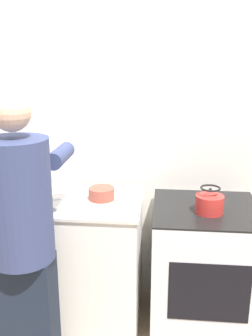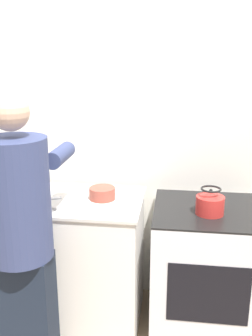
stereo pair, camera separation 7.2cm
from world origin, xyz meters
TOP-DOWN VIEW (x-y plane):
  - wall_back at (0.00, 0.73)m, footprint 8.00×0.05m
  - counter at (-0.39, 0.30)m, footprint 1.58×0.63m
  - oven at (0.82, 0.33)m, footprint 0.68×0.67m
  - person at (-0.20, -0.20)m, footprint 0.39×0.62m
  - cutting_board at (-0.23, 0.21)m, footprint 0.40×0.22m
  - knife at (-0.22, 0.22)m, footprint 0.21×0.11m
  - kettle at (0.83, 0.25)m, footprint 0.17×0.17m
  - bowl_prep at (0.14, 0.33)m, footprint 0.17×0.17m

SIDE VIEW (x-z plane):
  - oven at x=0.82m, z-range 0.00..0.88m
  - counter at x=-0.39m, z-range 0.00..0.92m
  - person at x=-0.20m, z-range 0.07..1.71m
  - cutting_board at x=-0.23m, z-range 0.92..0.93m
  - knife at x=-0.22m, z-range 0.93..0.94m
  - kettle at x=0.83m, z-range 0.87..1.03m
  - bowl_prep at x=0.14m, z-range 0.92..0.99m
  - wall_back at x=0.00m, z-range 0.00..2.60m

